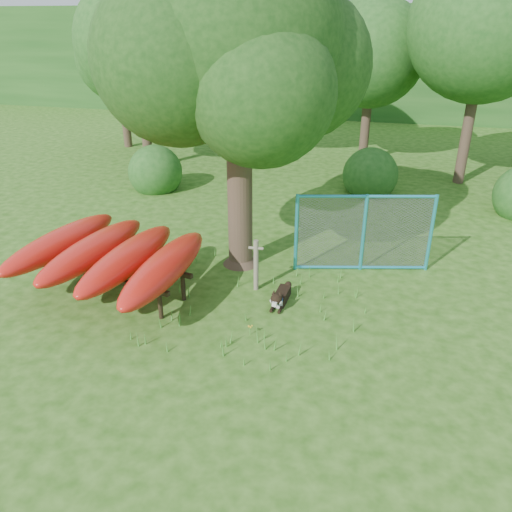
% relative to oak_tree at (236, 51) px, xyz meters
% --- Properties ---
extents(ground, '(80.00, 80.00, 0.00)m').
position_rel_oak_tree_xyz_m(ground, '(0.63, -2.76, -4.66)').
color(ground, '#234E0F').
rests_on(ground, ground).
extents(oak_tree, '(5.25, 4.75, 6.99)m').
position_rel_oak_tree_xyz_m(oak_tree, '(0.00, 0.00, 0.00)').
color(oak_tree, '#3A2A1F').
rests_on(oak_tree, ground).
extents(wooden_post, '(0.31, 0.12, 1.14)m').
position_rel_oak_tree_xyz_m(wooden_post, '(0.72, -1.13, -4.06)').
color(wooden_post, '#6A6350').
rests_on(wooden_post, ground).
extents(kayak_rack, '(3.68, 3.94, 1.17)m').
position_rel_oak_tree_xyz_m(kayak_rack, '(-2.12, -2.05, -3.77)').
color(kayak_rack, black).
rests_on(kayak_rack, ground).
extents(husky_dog, '(0.28, 1.02, 0.45)m').
position_rel_oak_tree_xyz_m(husky_dog, '(1.35, -1.61, -4.50)').
color(husky_dog, black).
rests_on(husky_dog, ground).
extents(fence_section, '(3.02, 0.85, 3.02)m').
position_rel_oak_tree_xyz_m(fence_section, '(2.80, 0.41, -3.76)').
color(fence_section, '#29A0C2').
rests_on(fence_section, ground).
extents(wildflower_clump, '(0.10, 0.08, 0.20)m').
position_rel_oak_tree_xyz_m(wildflower_clump, '(1.06, -2.82, -4.50)').
color(wildflower_clump, '#48912F').
rests_on(wildflower_clump, ground).
extents(bg_tree_a, '(4.40, 4.40, 6.70)m').
position_rel_oak_tree_xyz_m(bg_tree_a, '(-5.87, 7.24, -0.18)').
color(bg_tree_a, '#3A2A1F').
rests_on(bg_tree_a, ground).
extents(bg_tree_b, '(5.20, 5.20, 8.22)m').
position_rel_oak_tree_xyz_m(bg_tree_b, '(-2.37, 9.24, 0.95)').
color(bg_tree_b, '#3A2A1F').
rests_on(bg_tree_b, ground).
extents(bg_tree_c, '(4.00, 4.00, 6.12)m').
position_rel_oak_tree_xyz_m(bg_tree_c, '(2.13, 10.24, -0.56)').
color(bg_tree_c, '#3A2A1F').
rests_on(bg_tree_c, ground).
extents(bg_tree_d, '(4.80, 4.80, 7.50)m').
position_rel_oak_tree_xyz_m(bg_tree_d, '(5.63, 8.24, 0.42)').
color(bg_tree_d, '#3A2A1F').
rests_on(bg_tree_d, ground).
extents(bg_tree_f, '(3.60, 3.60, 5.55)m').
position_rel_oak_tree_xyz_m(bg_tree_f, '(-8.37, 10.24, -0.93)').
color(bg_tree_f, '#3A2A1F').
rests_on(bg_tree_f, ground).
extents(shrub_left, '(1.80, 1.80, 1.80)m').
position_rel_oak_tree_xyz_m(shrub_left, '(-4.37, 4.74, -4.66)').
color(shrub_left, '#1D4F19').
rests_on(shrub_left, ground).
extents(shrub_mid, '(1.80, 1.80, 1.80)m').
position_rel_oak_tree_xyz_m(shrub_mid, '(2.63, 6.24, -4.66)').
color(shrub_mid, '#1D4F19').
rests_on(shrub_mid, ground).
extents(wooded_hillside, '(80.00, 12.00, 6.00)m').
position_rel_oak_tree_xyz_m(wooded_hillside, '(0.63, 25.24, -1.66)').
color(wooded_hillside, '#1D4F19').
rests_on(wooded_hillside, ground).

